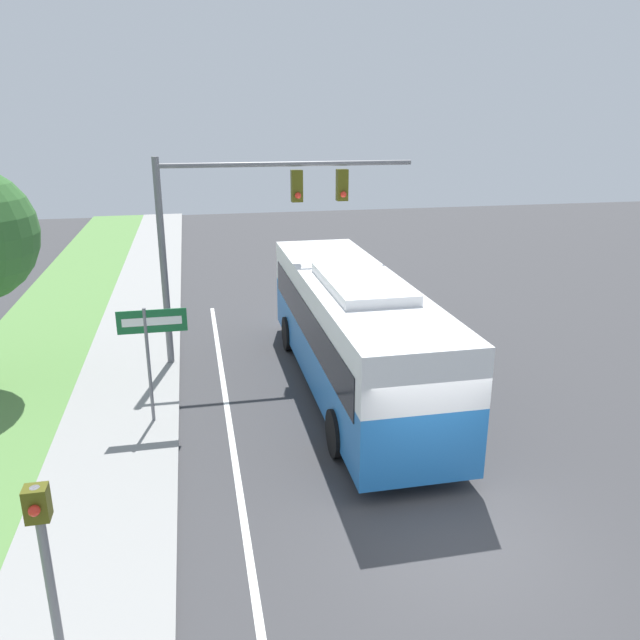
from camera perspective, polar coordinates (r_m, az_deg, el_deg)
The scene contains 7 objects.
ground_plane at distance 11.95m, azimuth 12.13°, elevation -18.96°, with size 80.00×80.00×0.00m, color #38383A.
sidewalk at distance 11.31m, azimuth -20.61°, elevation -21.89°, with size 2.80×80.00×0.12m.
lane_divider_near at distance 11.19m, azimuth -6.34°, elevation -21.53°, with size 0.14×30.00×0.01m.
bus at distance 16.60m, azimuth 2.99°, elevation -0.55°, with size 2.71×10.86×3.35m.
signal_gantry at distance 18.22m, azimuth -6.98°, elevation 9.47°, with size 7.40×0.41×6.09m.
pedestrian_signal at distance 8.85m, azimuth -23.84°, elevation -18.93°, with size 0.28×0.34×2.95m.
street_sign at distance 15.03m, azimuth -15.21°, elevation -1.80°, with size 1.58×0.08×2.96m.
Camera 1 is at (-4.22, -8.61, 7.12)m, focal length 35.00 mm.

